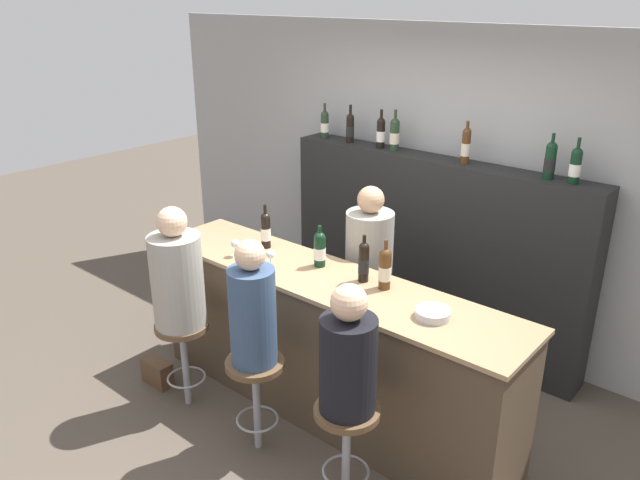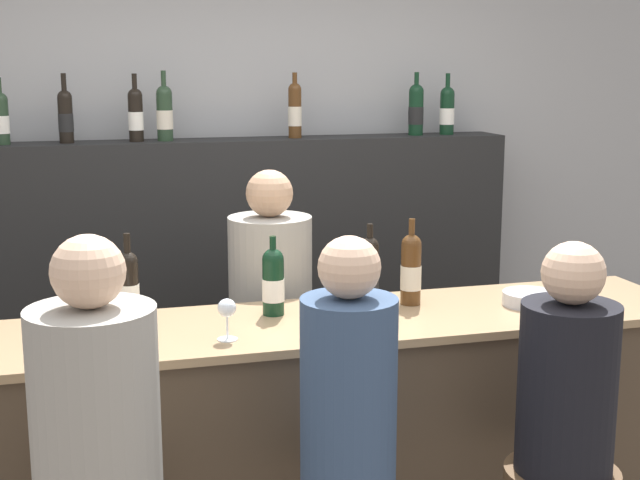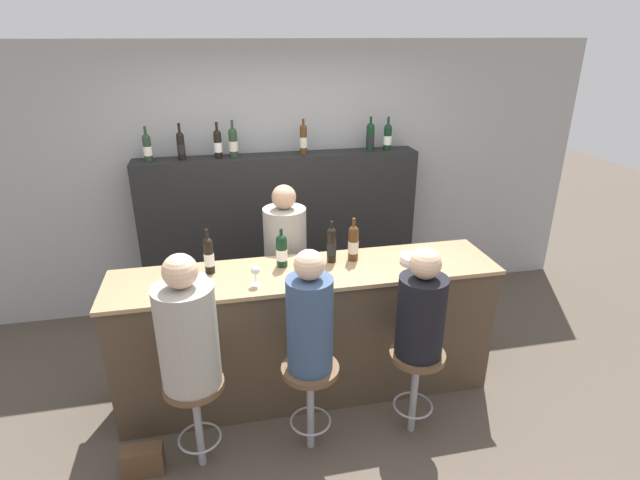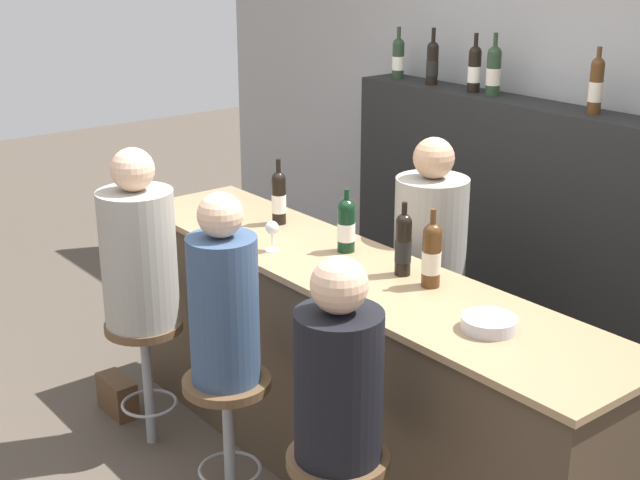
{
  "view_description": "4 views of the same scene",
  "coord_description": "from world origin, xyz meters",
  "px_view_note": "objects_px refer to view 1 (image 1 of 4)",
  "views": [
    {
      "loc": [
        2.38,
        -2.6,
        2.82
      ],
      "look_at": [
        0.0,
        0.21,
        1.34
      ],
      "focal_mm": 35.0,
      "sensor_mm": 36.0,
      "label": 1
    },
    {
      "loc": [
        -0.85,
        -2.7,
        1.97
      ],
      "look_at": [
        -0.0,
        0.32,
        1.34
      ],
      "focal_mm": 50.0,
      "sensor_mm": 36.0,
      "label": 2
    },
    {
      "loc": [
        -0.58,
        -2.91,
        2.64
      ],
      "look_at": [
        0.1,
        0.29,
        1.28
      ],
      "focal_mm": 28.0,
      "sensor_mm": 36.0,
      "label": 3
    },
    {
      "loc": [
        2.76,
        -2.09,
        2.45
      ],
      "look_at": [
        -0.11,
        0.21,
        1.16
      ],
      "focal_mm": 50.0,
      "sensor_mm": 36.0,
      "label": 4
    }
  ],
  "objects_px": {
    "wine_glass_1": "(270,255)",
    "wine_bottle_counter_3": "(385,268)",
    "guest_seated_middle": "(252,310)",
    "bartender": "(368,292)",
    "wine_bottle_backbar_0": "(325,124)",
    "guest_seated_left": "(177,276)",
    "wine_bottle_backbar_2": "(381,132)",
    "wine_bottle_counter_2": "(364,261)",
    "bar_stool_right": "(347,429)",
    "guest_seated_right": "(348,358)",
    "bar_stool_left": "(183,341)",
    "wine_bottle_counter_0": "(266,230)",
    "wine_bottle_backbar_1": "(350,128)",
    "bar_stool_middle": "(256,380)",
    "wine_bottle_backbar_5": "(550,160)",
    "wine_bottle_counter_1": "(320,249)",
    "wine_glass_0": "(235,245)",
    "wine_bottle_backbar_3": "(395,134)",
    "wine_bottle_backbar_6": "(575,165)",
    "metal_bowl": "(433,314)",
    "handbag": "(157,372)",
    "wine_bottle_backbar_4": "(466,145)"
  },
  "relations": [
    {
      "from": "wine_glass_1",
      "to": "wine_bottle_counter_3",
      "type": "bearing_deg",
      "value": 18.97
    },
    {
      "from": "guest_seated_middle",
      "to": "bartender",
      "type": "bearing_deg",
      "value": 89.01
    },
    {
      "from": "wine_bottle_backbar_0",
      "to": "guest_seated_left",
      "type": "bearing_deg",
      "value": -80.37
    },
    {
      "from": "wine_bottle_backbar_2",
      "to": "bartender",
      "type": "relative_size",
      "value": 0.21
    },
    {
      "from": "wine_bottle_counter_2",
      "to": "guest_seated_left",
      "type": "distance_m",
      "value": 1.27
    },
    {
      "from": "bar_stool_right",
      "to": "guest_seated_right",
      "type": "bearing_deg",
      "value": 0.0
    },
    {
      "from": "bar_stool_left",
      "to": "wine_bottle_counter_0",
      "type": "bearing_deg",
      "value": 78.66
    },
    {
      "from": "wine_bottle_backbar_1",
      "to": "guest_seated_left",
      "type": "relative_size",
      "value": 0.38
    },
    {
      "from": "wine_glass_1",
      "to": "bar_stool_middle",
      "type": "distance_m",
      "value": 0.83
    },
    {
      "from": "wine_bottle_backbar_2",
      "to": "guest_seated_left",
      "type": "relative_size",
      "value": 0.37
    },
    {
      "from": "wine_bottle_backbar_2",
      "to": "wine_bottle_backbar_5",
      "type": "distance_m",
      "value": 1.43
    },
    {
      "from": "wine_bottle_counter_1",
      "to": "wine_glass_0",
      "type": "xyz_separation_m",
      "value": [
        -0.57,
        -0.26,
        -0.04
      ]
    },
    {
      "from": "wine_bottle_counter_2",
      "to": "wine_bottle_backbar_3",
      "type": "xyz_separation_m",
      "value": [
        -0.62,
        1.24,
        0.54
      ]
    },
    {
      "from": "wine_bottle_backbar_1",
      "to": "guest_seated_right",
      "type": "relative_size",
      "value": 0.42
    },
    {
      "from": "wine_bottle_counter_1",
      "to": "guest_seated_left",
      "type": "xyz_separation_m",
      "value": [
        -0.66,
        -0.71,
        -0.15
      ]
    },
    {
      "from": "wine_bottle_backbar_6",
      "to": "metal_bowl",
      "type": "bearing_deg",
      "value": -99.79
    },
    {
      "from": "wine_bottle_backbar_2",
      "to": "handbag",
      "type": "xyz_separation_m",
      "value": [
        -0.64,
        -1.95,
        -1.63
      ]
    },
    {
      "from": "wine_bottle_counter_2",
      "to": "guest_seated_middle",
      "type": "relative_size",
      "value": 0.39
    },
    {
      "from": "bar_stool_left",
      "to": "bar_stool_right",
      "type": "height_order",
      "value": "same"
    },
    {
      "from": "wine_bottle_backbar_3",
      "to": "wine_glass_0",
      "type": "height_order",
      "value": "wine_bottle_backbar_3"
    },
    {
      "from": "wine_bottle_counter_0",
      "to": "wine_bottle_counter_1",
      "type": "relative_size",
      "value": 1.12
    },
    {
      "from": "wine_bottle_backbar_6",
      "to": "bar_stool_left",
      "type": "bearing_deg",
      "value": -133.86
    },
    {
      "from": "wine_bottle_backbar_2",
      "to": "wine_bottle_counter_2",
      "type": "bearing_deg",
      "value": -58.52
    },
    {
      "from": "bar_stool_right",
      "to": "wine_glass_1",
      "type": "bearing_deg",
      "value": 156.11
    },
    {
      "from": "wine_bottle_counter_3",
      "to": "wine_bottle_counter_2",
      "type": "bearing_deg",
      "value": -180.0
    },
    {
      "from": "wine_bottle_counter_0",
      "to": "guest_seated_right",
      "type": "bearing_deg",
      "value": -28.29
    },
    {
      "from": "guest_seated_left",
      "to": "handbag",
      "type": "bearing_deg",
      "value": 180.0
    },
    {
      "from": "wine_bottle_backbar_0",
      "to": "bar_stool_middle",
      "type": "relative_size",
      "value": 0.46
    },
    {
      "from": "wine_bottle_backbar_4",
      "to": "wine_bottle_counter_3",
      "type": "bearing_deg",
      "value": -83.26
    },
    {
      "from": "wine_bottle_backbar_1",
      "to": "wine_bottle_backbar_5",
      "type": "bearing_deg",
      "value": 0.0
    },
    {
      "from": "wine_bottle_counter_1",
      "to": "wine_bottle_backbar_6",
      "type": "distance_m",
      "value": 1.82
    },
    {
      "from": "wine_bottle_backbar_0",
      "to": "wine_glass_0",
      "type": "xyz_separation_m",
      "value": [
        0.43,
        -1.5,
        -0.58
      ]
    },
    {
      "from": "wine_bottle_backbar_2",
      "to": "wine_bottle_backbar_5",
      "type": "xyz_separation_m",
      "value": [
        1.43,
        0.0,
        0.0
      ]
    },
    {
      "from": "bar_stool_left",
      "to": "bartender",
      "type": "bearing_deg",
      "value": 57.28
    },
    {
      "from": "wine_bottle_counter_1",
      "to": "wine_bottle_backbar_4",
      "type": "height_order",
      "value": "wine_bottle_backbar_4"
    },
    {
      "from": "wine_bottle_backbar_0",
      "to": "guest_seated_left",
      "type": "distance_m",
      "value": 2.1
    },
    {
      "from": "wine_bottle_counter_3",
      "to": "wine_glass_0",
      "type": "distance_m",
      "value": 1.14
    },
    {
      "from": "wine_bottle_backbar_6",
      "to": "metal_bowl",
      "type": "relative_size",
      "value": 1.52
    },
    {
      "from": "wine_bottle_backbar_0",
      "to": "guest_seated_middle",
      "type": "height_order",
      "value": "wine_bottle_backbar_0"
    },
    {
      "from": "wine_bottle_backbar_6",
      "to": "guest_seated_middle",
      "type": "relative_size",
      "value": 0.39
    },
    {
      "from": "bar_stool_left",
      "to": "wine_bottle_counter_1",
      "type": "bearing_deg",
      "value": 47.05
    },
    {
      "from": "wine_glass_0",
      "to": "bar_stool_middle",
      "type": "xyz_separation_m",
      "value": [
        0.64,
        -0.45,
        -0.62
      ]
    },
    {
      "from": "wine_bottle_counter_0",
      "to": "wine_bottle_backbar_2",
      "type": "height_order",
      "value": "wine_bottle_backbar_2"
    },
    {
      "from": "wine_bottle_counter_1",
      "to": "bar_stool_middle",
      "type": "distance_m",
      "value": 0.97
    },
    {
      "from": "wine_bottle_counter_2",
      "to": "wine_bottle_backbar_2",
      "type": "bearing_deg",
      "value": 121.48
    },
    {
      "from": "wine_bottle_backbar_6",
      "to": "wine_bottle_backbar_0",
      "type": "bearing_deg",
      "value": 180.0
    },
    {
      "from": "wine_bottle_counter_2",
      "to": "bar_stool_left",
      "type": "distance_m",
      "value": 1.43
    },
    {
      "from": "wine_bottle_backbar_5",
      "to": "bar_stool_left",
      "type": "height_order",
      "value": "wine_bottle_backbar_5"
    },
    {
      "from": "metal_bowl",
      "to": "wine_bottle_backbar_1",
      "type": "bearing_deg",
      "value": 140.73
    },
    {
      "from": "wine_bottle_backbar_5",
      "to": "metal_bowl",
      "type": "distance_m",
      "value": 1.53
    }
  ]
}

